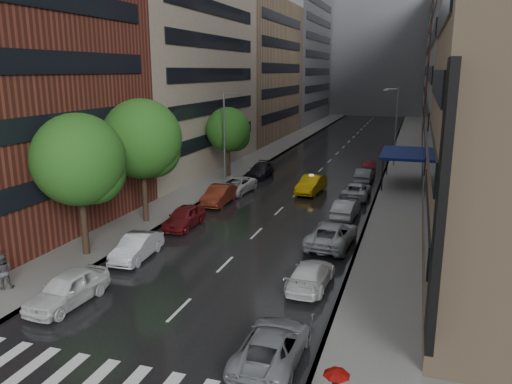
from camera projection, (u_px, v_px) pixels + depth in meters
ground at (134, 354)px, 20.00m from camera, size 220.00×220.00×0.00m
road at (335, 156)px, 66.21m from camera, size 14.00×140.00×0.01m
sidewalk_left at (270, 152)px, 68.88m from camera, size 4.00×140.00×0.15m
sidewalk_right at (405, 159)px, 63.51m from camera, size 4.00×140.00×0.15m
crosswalk at (110, 384)px, 18.08m from camera, size 13.15×2.80×0.01m
buildings_left at (249, 36)px, 75.00m from camera, size 8.00×108.00×38.00m
buildings_right at (463, 39)px, 64.35m from camera, size 8.05×109.10×36.00m
building_far at (381, 50)px, 125.25m from camera, size 40.00×14.00×32.00m
tree_near at (79, 160)px, 29.19m from camera, size 5.47×5.47×8.72m
tree_mid at (142, 139)px, 35.74m from camera, size 5.75×5.75×9.17m
tree_far at (228, 130)px, 51.94m from camera, size 4.63×4.63×7.38m
taxi at (311, 184)px, 46.09m from camera, size 2.22×5.00×1.59m
parked_cars_left at (204, 205)px, 39.30m from camera, size 2.83×36.19×1.60m
parked_cars_right at (340, 219)px, 35.62m from camera, size 2.98×43.36×1.56m
ped_black_umbrella at (2, 266)px, 25.41m from camera, size 1.13×1.11×2.09m
street_lamp_left at (225, 135)px, 48.86m from camera, size 1.74×0.22×9.00m
street_lamp_right at (395, 125)px, 58.12m from camera, size 1.74×0.22×9.00m
awning at (403, 153)px, 48.92m from camera, size 4.00×8.00×3.12m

